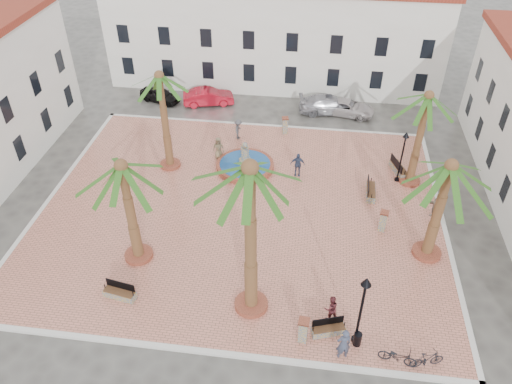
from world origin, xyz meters
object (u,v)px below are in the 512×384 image
bench_e (371,191)px  litter_bin (357,339)px  palm_s (250,186)px  bench_ne (398,169)px  bollard_se (303,330)px  car_red (208,97)px  car_white (347,107)px  palm_e (448,179)px  pedestrian_fountain_a (219,148)px  pedestrian_fountain_b (298,164)px  car_black (160,95)px  pedestrian_north (238,129)px  lamppost_s (363,300)px  bicycle_a (398,356)px  bench_se (328,330)px  cyclist_b (331,308)px  lamppost_e (403,148)px  palm_ne (427,106)px  fountain (245,165)px  bicycle_b (427,359)px  palm_nw (160,87)px  bollard_n (285,125)px  car_silver (329,104)px  bench_s (120,293)px  cyclist_a (344,344)px  palm_sw (124,179)px  bollard_e (383,221)px  pedestrian_east (435,208)px

bench_e → litter_bin: 12.27m
palm_s → bench_ne: bearing=57.0°
bollard_se → car_red: bollard_se is taller
bench_ne → car_white: car_white is taller
palm_e → pedestrian_fountain_a: (-14.12, 8.36, -4.63)m
pedestrian_fountain_b → car_black: (-13.02, 9.94, -0.42)m
pedestrian_fountain_a → car_black: (-7.04, 8.54, -0.38)m
pedestrian_north → car_red: bearing=35.7°
lamppost_s → bicycle_a: bearing=-27.3°
palm_s → bench_se: size_ratio=5.18×
palm_s → cyclist_b: palm_s is taller
palm_e → lamppost_e: size_ratio=1.70×
palm_ne → pedestrian_north: size_ratio=4.24×
fountain → bicycle_b: bearing=-53.9°
palm_nw → cyclist_b: palm_nw is taller
bicycle_b → car_red: bearing=14.7°
pedestrian_north → lamppost_e: bearing=-105.8°
bench_e → bicycle_b: (1.99, -13.00, 0.22)m
palm_s → bicycle_b: palm_s is taller
fountain → bench_ne: bearing=5.0°
bench_ne → pedestrian_fountain_a: size_ratio=1.21×
bollard_n → bicycle_a: bollard_n is taller
palm_ne → car_black: (-20.93, 9.71, -5.45)m
lamppost_s → car_silver: lamppost_s is taller
palm_nw → palm_e: (17.48, -6.87, -0.82)m
bench_ne → cyclist_b: bearing=142.8°
palm_nw → bench_s: size_ratio=3.98×
palm_nw → cyclist_a: size_ratio=3.84×
palm_sw → bench_e: bearing=29.6°
lamppost_e → car_white: lamppost_e is taller
palm_nw → bicycle_b: 22.72m
palm_sw → bollard_e: 15.69m
bollard_se → car_black: size_ratio=0.40×
palm_s → bollard_n: 19.28m
lamppost_s → cyclist_a: size_ratio=2.33×
palm_s → palm_ne: (9.48, 12.44, -2.01)m
palm_s → litter_bin: (5.48, -1.66, -7.56)m
bollard_se → pedestrian_fountain_b: (-1.25, 13.98, 0.13)m
bench_e → car_black: (-18.13, 11.60, 0.19)m
pedestrian_north → bench_ne: bearing=-101.2°
bicycle_a → cyclist_b: (-3.19, 2.19, 0.31)m
bollard_se → pedestrian_east: (7.76, 10.47, 0.00)m
bench_s → cyclist_b: cyclist_b is taller
palm_e → palm_nw: bearing=158.5°
palm_sw → car_red: 20.08m
palm_s → pedestrian_north: 18.35m
palm_sw → pedestrian_north: size_ratio=4.13×
palm_nw → bollard_e: palm_nw is taller
bollard_se → bollard_n: (-2.64, 19.65, -0.04)m
palm_e → pedestrian_fountain_a: bearing=149.4°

